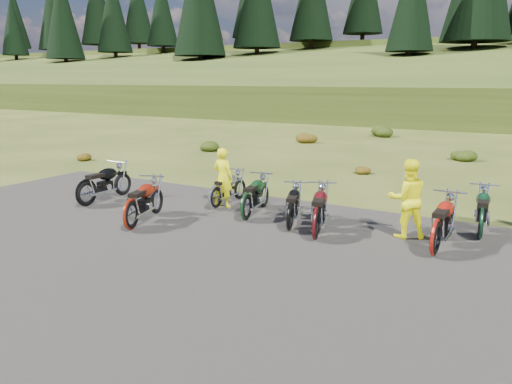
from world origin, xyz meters
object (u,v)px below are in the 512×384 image
Objects in this scene: motorcycle_3 at (216,210)px; person_middle at (223,179)px; motorcycle_7 at (479,240)px; motorcycle_0 at (87,207)px.

person_middle is at bearing -6.37° from motorcycle_3.
motorcycle_0 is at bearing 98.01° from motorcycle_7.
person_middle is at bearing 88.67° from motorcycle_7.
person_middle reaches higher than motorcycle_3.
person_middle is (3.38, 1.94, 0.84)m from motorcycle_0.
motorcycle_3 is 0.92× the size of motorcycle_7.
motorcycle_3 is at bearing 84.68° from person_middle.
motorcycle_0 is at bearing 30.25° from person_middle.
motorcycle_7 is at bearing -78.26° from motorcycle_0.
motorcycle_0 reaches higher than motorcycle_3.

